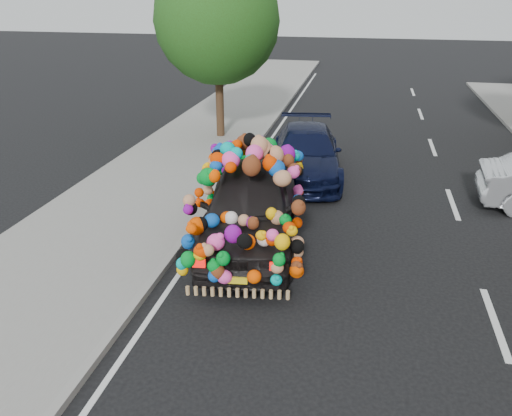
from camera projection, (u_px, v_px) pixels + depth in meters
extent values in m
plane|color=black|center=(279.00, 296.00, 8.88)|extent=(100.00, 100.00, 0.00)
cube|color=gray|center=(61.00, 267.00, 9.69)|extent=(4.00, 60.00, 0.12)
cube|color=gray|center=(155.00, 278.00, 9.31)|extent=(0.15, 60.00, 0.13)
cylinder|color=#332114|center=(220.00, 101.00, 17.54)|extent=(0.28, 0.28, 2.73)
sphere|color=#234312|center=(217.00, 20.00, 16.46)|extent=(4.20, 4.20, 4.20)
imported|color=black|center=(250.00, 206.00, 10.53)|extent=(2.54, 4.97, 1.62)
cube|color=red|center=(199.00, 263.00, 8.40)|extent=(0.23, 0.09, 0.14)
cube|color=red|center=(276.00, 267.00, 8.30)|extent=(0.23, 0.09, 0.14)
cube|color=yellow|center=(237.00, 280.00, 8.46)|extent=(0.34, 0.09, 0.12)
imported|color=black|center=(306.00, 153.00, 14.34)|extent=(2.52, 4.87, 1.35)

